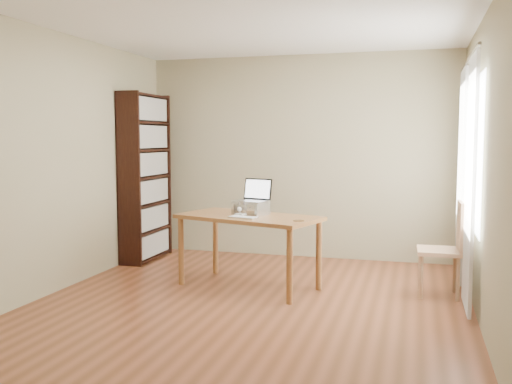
# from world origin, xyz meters

# --- Properties ---
(room) EXTENTS (4.04, 4.54, 2.64)m
(room) POSITION_xyz_m (0.03, 0.01, 1.30)
(room) COLOR brown
(room) RESTS_ON ground
(bookshelf) EXTENTS (0.30, 0.90, 2.10)m
(bookshelf) POSITION_xyz_m (-1.83, 1.55, 1.05)
(bookshelf) COLOR black
(bookshelf) RESTS_ON ground
(curtains) EXTENTS (0.03, 1.90, 2.25)m
(curtains) POSITION_xyz_m (1.92, 0.80, 1.17)
(curtains) COLOR silver
(curtains) RESTS_ON ground
(desk) EXTENTS (1.58, 1.11, 0.75)m
(desk) POSITION_xyz_m (-0.18, 0.57, 0.66)
(desk) COLOR brown
(desk) RESTS_ON ground
(laptop_stand) EXTENTS (0.32, 0.25, 0.13)m
(laptop_stand) POSITION_xyz_m (-0.18, 0.65, 0.83)
(laptop_stand) COLOR silver
(laptop_stand) RESTS_ON desk
(laptop) EXTENTS (0.39, 0.37, 0.24)m
(laptop) POSITION_xyz_m (-0.18, 0.71, 0.94)
(laptop) COLOR silver
(laptop) RESTS_ON laptop_stand
(keyboard) EXTENTS (0.31, 0.19, 0.02)m
(keyboard) POSITION_xyz_m (-0.17, 0.35, 0.76)
(keyboard) COLOR silver
(keyboard) RESTS_ON desk
(coaster) EXTENTS (0.11, 0.11, 0.01)m
(coaster) POSITION_xyz_m (0.39, 0.33, 0.75)
(coaster) COLOR brown
(coaster) RESTS_ON desk
(cat) EXTENTS (0.25, 0.49, 0.16)m
(cat) POSITION_xyz_m (-0.21, 0.69, 0.82)
(cat) COLOR #4A403A
(cat) RESTS_ON desk
(chair) EXTENTS (0.42, 0.42, 0.93)m
(chair) POSITION_xyz_m (1.77, 0.77, 0.50)
(chair) COLOR #A17257
(chair) RESTS_ON ground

